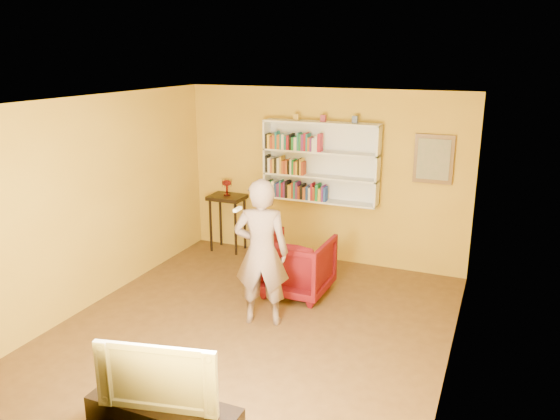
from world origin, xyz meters
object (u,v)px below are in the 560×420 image
Objects in this scene: ruby_lustre at (227,184)px; person at (261,253)px; television at (161,372)px; armchair at (297,265)px; bookshelf at (322,162)px; console_table at (227,205)px.

person reaches higher than ruby_lustre.
armchair is at bearing 79.81° from television.
person is (0.02, -2.27, -0.69)m from bookshelf.
person reaches higher than console_table.
armchair is at bearing -34.52° from console_table.
ruby_lustre is 0.26× the size of television.
armchair is (1.68, -1.16, -0.72)m from ruby_lustre.
bookshelf reaches higher than ruby_lustre.
bookshelf is 0.99× the size of person.
bookshelf reaches higher than television.
person is at bearing -53.03° from ruby_lustre.
armchair is at bearing -34.52° from ruby_lustre.
ruby_lustre is at bearing -174.19° from bookshelf.
console_table is at bearing 99.63° from television.
ruby_lustre reaches higher than armchair.
television is (0.23, -4.66, -0.84)m from bookshelf.
armchair is at bearing -112.81° from person.
console_table is 0.52× the size of person.
ruby_lustre is 4.86m from television.
console_table is 1.06× the size of armchair.
bookshelf is 1.78m from armchair.
bookshelf is 6.87× the size of ruby_lustre.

